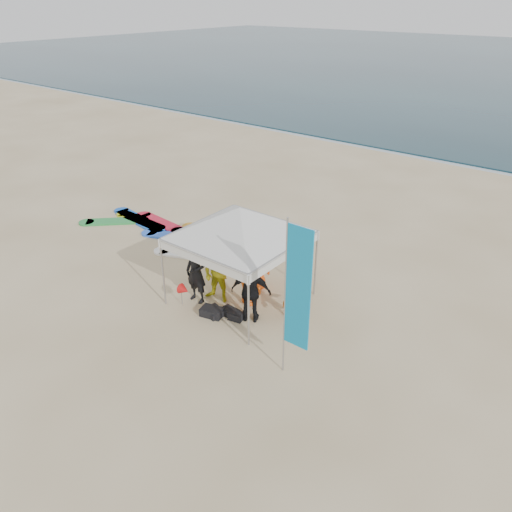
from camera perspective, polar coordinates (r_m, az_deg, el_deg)
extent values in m
plane|color=beige|center=(12.80, -11.09, -7.67)|extent=(120.00, 120.00, 0.00)
cube|color=silver|center=(27.05, 19.42, 10.58)|extent=(160.00, 1.20, 0.01)
imported|color=black|center=(13.12, -6.85, -1.82)|extent=(0.65, 0.43, 1.75)
imported|color=gold|center=(13.10, -4.40, -1.90)|extent=(0.91, 0.76, 1.69)
imported|color=orange|center=(12.87, -0.84, -1.88)|extent=(1.40, 1.19, 1.89)
imported|color=black|center=(12.25, -0.57, -4.07)|extent=(1.08, 0.81, 1.70)
imported|color=#D84A13|center=(13.67, 0.09, -0.66)|extent=(0.84, 0.60, 1.60)
imported|color=orange|center=(12.71, 3.84, -5.16)|extent=(0.28, 0.78, 0.83)
cylinder|color=#A5A5A8|center=(14.85, -2.47, 2.38)|extent=(0.05, 0.05, 1.90)
cylinder|color=#A5A5A8|center=(13.36, 6.85, -0.88)|extent=(0.05, 0.05, 1.90)
cylinder|color=#A5A5A8|center=(13.08, -10.59, -1.86)|extent=(0.05, 0.05, 1.90)
cylinder|color=#A5A5A8|center=(11.36, -0.86, -6.31)|extent=(0.05, 0.05, 1.90)
cube|color=silver|center=(11.75, -6.28, -0.51)|extent=(2.94, 0.02, 0.24)
cube|color=silver|center=(13.70, 2.00, 3.93)|extent=(2.94, 0.02, 0.24)
cube|color=silver|center=(13.56, -6.45, 3.50)|extent=(0.02, 2.94, 0.24)
cube|color=silver|center=(11.91, 3.42, 0.02)|extent=(0.02, 2.94, 0.24)
pyramid|color=silver|center=(12.32, -1.89, 5.56)|extent=(4.02, 4.02, 0.76)
cylinder|color=#A5A5A8|center=(10.15, 3.34, -5.05)|extent=(0.04, 0.04, 3.64)
cube|color=#0B84BC|center=(9.81, 4.86, -3.86)|extent=(0.57, 0.03, 2.71)
cylinder|color=#A5A5A8|center=(13.29, -8.50, -4.42)|extent=(0.02, 0.02, 0.60)
cone|color=red|center=(13.11, -8.19, -3.87)|extent=(0.28, 0.28, 0.28)
cube|color=black|center=(12.87, -5.06, -6.39)|extent=(0.63, 0.49, 0.22)
cube|color=black|center=(12.86, -2.98, -6.43)|extent=(0.48, 0.32, 0.18)
cube|color=black|center=(12.92, -4.82, -6.38)|extent=(0.58, 0.51, 0.16)
cube|color=black|center=(12.69, -2.29, -6.88)|extent=(0.40, 0.33, 0.20)
cube|color=blue|center=(17.07, -9.10, 2.19)|extent=(2.07, 1.24, 0.07)
cube|color=green|center=(18.74, -15.92, 3.83)|extent=(1.76, 1.74, 0.07)
cube|color=#C6D216|center=(18.53, -13.07, 3.92)|extent=(1.98, 0.61, 0.07)
cube|color=red|center=(18.24, -10.85, 3.75)|extent=(2.09, 0.71, 0.07)
cube|color=orange|center=(17.00, -6.15, 2.28)|extent=(1.97, 1.12, 0.07)
cube|color=blue|center=(18.63, -13.25, 4.03)|extent=(2.46, 0.87, 0.07)
cube|color=white|center=(15.79, -7.18, 0.11)|extent=(2.15, 1.33, 0.07)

